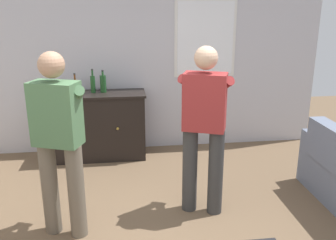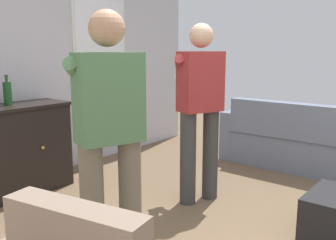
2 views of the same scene
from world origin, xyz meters
name	(u,v)px [view 1 (image 1 of 2)]	position (x,y,z in m)	size (l,w,h in m)	color
wall_back_with_window	(140,51)	(0.02, 2.66, 1.40)	(5.20, 0.15, 2.80)	silver
sideboard_cabinet	(100,126)	(-0.56, 2.30, 0.46)	(1.24, 0.49, 0.91)	black
bottle_wine_green	(93,84)	(-0.62, 2.35, 1.03)	(0.06, 0.06, 0.32)	#1E4C23
bottle_liquor_amber	(103,83)	(-0.49, 2.36, 1.03)	(0.08, 0.08, 0.30)	#1E4C23
bottle_spirits_clear	(75,87)	(-0.84, 2.24, 1.01)	(0.07, 0.07, 0.28)	#593314
person_standing_left	(59,138)	(-0.81, 0.54, 0.94)	(0.52, 0.52, 1.68)	#6B6051
person_standing_right	(204,124)	(0.52, 0.76, 0.94)	(0.52, 0.52, 1.68)	#383838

